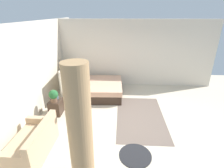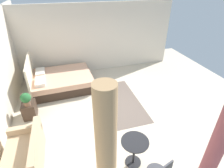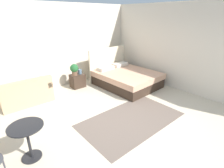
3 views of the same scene
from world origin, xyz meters
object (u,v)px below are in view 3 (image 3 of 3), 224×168
(bed, at_px, (125,77))
(vase, at_px, (80,72))
(nightstand, at_px, (78,81))
(potted_plant, at_px, (74,69))
(balcony_table, at_px, (28,136))
(couch, at_px, (26,94))

(bed, height_order, vase, bed)
(nightstand, relative_size, potted_plant, 1.19)
(vase, xyz_separation_m, balcony_table, (-2.49, -2.38, -0.08))
(potted_plant, xyz_separation_m, vase, (0.22, 0.01, -0.15))
(vase, bearing_deg, couch, -177.44)
(nightstand, xyz_separation_m, balcony_table, (-2.37, -2.38, 0.24))
(couch, bearing_deg, vase, 2.56)
(couch, bearing_deg, balcony_table, -104.69)
(couch, distance_m, vase, 1.91)
(bed, distance_m, balcony_table, 4.08)
(vase, relative_size, balcony_table, 0.23)
(nightstand, relative_size, vase, 2.98)
(balcony_table, bearing_deg, bed, 20.20)
(bed, bearing_deg, nightstand, 146.19)
(couch, height_order, nightstand, couch)
(nightstand, distance_m, vase, 0.34)
(couch, bearing_deg, nightstand, 2.69)
(potted_plant, relative_size, vase, 2.50)
(bed, distance_m, nightstand, 1.75)
(couch, xyz_separation_m, balcony_table, (-0.60, -2.30, 0.19))
(couch, bearing_deg, potted_plant, 2.48)
(potted_plant, bearing_deg, couch, -177.52)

